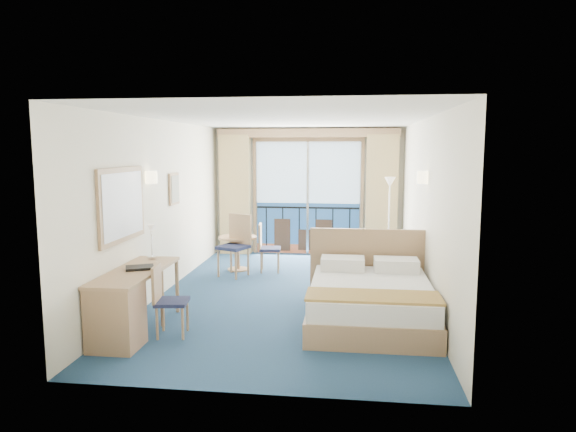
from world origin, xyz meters
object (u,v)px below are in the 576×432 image
object	(u,v)px
floor_lamp	(390,198)
desk	(120,308)
armchair	(388,251)
round_table	(238,245)
table_chair_b	(236,241)
bed	(370,299)
desk_chair	(166,296)
table_chair_a	(266,245)
nightstand	(404,278)

from	to	relation	value
floor_lamp	desk	distance (m)	5.91
armchair	round_table	bearing A→B (deg)	-2.96
armchair	round_table	xyz separation A→B (m)	(-2.77, -0.20, 0.10)
floor_lamp	table_chair_b	xyz separation A→B (m)	(-2.78, -1.37, -0.68)
bed	armchair	distance (m)	2.87
desk_chair	round_table	bearing A→B (deg)	-9.57
bed	floor_lamp	bearing A→B (deg)	82.43
bed	table_chair_b	bearing A→B (deg)	135.50
table_chair_a	desk	bearing A→B (deg)	157.51
nightstand	table_chair_b	bearing A→B (deg)	160.39
bed	armchair	size ratio (longest dim) A/B	2.43
armchair	table_chair_b	world-z (taller)	table_chair_b
table_chair_a	desk_chair	bearing A→B (deg)	162.64
armchair	table_chair_a	distance (m)	2.25
desk_chair	table_chair_a	xyz separation A→B (m)	(0.66, 3.38, 0.01)
floor_lamp	desk_chair	bearing A→B (deg)	-123.74
armchair	desk	xyz separation A→B (m)	(-3.31, -3.98, 0.04)
floor_lamp	table_chair_a	world-z (taller)	floor_lamp
floor_lamp	desk	size ratio (longest dim) A/B	1.03
armchair	round_table	size ratio (longest dim) A/B	1.20
desk	round_table	size ratio (longest dim) A/B	2.34
floor_lamp	round_table	distance (m)	3.11
floor_lamp	table_chair_b	size ratio (longest dim) A/B	1.56
floor_lamp	nightstand	bearing A→B (deg)	-88.08
nightstand	floor_lamp	xyz separation A→B (m)	(-0.08, 2.39, 0.99)
nightstand	round_table	xyz separation A→B (m)	(-2.92, 1.39, 0.18)
desk_chair	armchair	bearing A→B (deg)	-45.97
bed	table_chair_a	distance (m)	3.16
nightstand	round_table	world-z (taller)	round_table
armchair	table_chair_b	size ratio (longest dim) A/B	0.77
table_chair_a	table_chair_b	xyz separation A→B (m)	(-0.48, -0.32, 0.11)
bed	armchair	world-z (taller)	bed
floor_lamp	table_chair_a	distance (m)	2.65
armchair	floor_lamp	distance (m)	1.21
bed	floor_lamp	size ratio (longest dim) A/B	1.20
armchair	round_table	world-z (taller)	armchair
desk_chair	table_chair_a	distance (m)	3.45
bed	desk_chair	size ratio (longest dim) A/B	2.35
nightstand	armchair	xyz separation A→B (m)	(-0.15, 1.60, 0.09)
desk	nightstand	bearing A→B (deg)	34.52
nightstand	table_chair_a	xyz separation A→B (m)	(-2.38, 1.34, 0.20)
table_chair_b	round_table	bearing A→B (deg)	121.44
armchair	table_chair_a	bearing A→B (deg)	-0.57
desk_chair	table_chair_b	size ratio (longest dim) A/B	0.80
desk_chair	table_chair_b	xyz separation A→B (m)	(0.18, 3.06, 0.12)
bed	round_table	distance (m)	3.54
armchair	table_chair_b	bearing A→B (deg)	4.87
nightstand	armchair	world-z (taller)	armchair
floor_lamp	table_chair_b	distance (m)	3.17
armchair	desk_chair	xyz separation A→B (m)	(-2.89, -3.64, 0.11)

